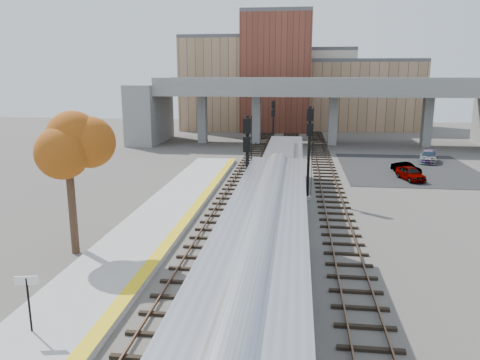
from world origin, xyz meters
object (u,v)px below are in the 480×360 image
(tree, at_px, (67,149))
(locomotive, at_px, (283,172))
(car_b, at_px, (406,168))
(coach, at_px, (261,294))
(signal_mast_near, at_px, (247,173))
(signal_mast_mid, at_px, (309,153))
(car_c, at_px, (428,157))
(signal_mast_far, at_px, (273,127))
(car_a, at_px, (411,173))

(tree, bearing_deg, locomotive, 49.23)
(tree, distance_m, car_b, 34.82)
(locomotive, distance_m, coach, 22.61)
(locomotive, distance_m, signal_mast_near, 8.16)
(signal_mast_mid, relative_size, tree, 0.93)
(signal_mast_near, xyz_separation_m, tree, (-9.29, -5.47, 2.24))
(signal_mast_near, bearing_deg, car_c, 55.06)
(signal_mast_near, distance_m, tree, 11.02)
(tree, bearing_deg, signal_mast_far, 75.60)
(coach, height_order, signal_mast_mid, signal_mast_mid)
(tree, distance_m, car_c, 42.18)
(car_a, relative_size, car_b, 1.19)
(signal_mast_near, relative_size, tree, 0.92)
(signal_mast_near, xyz_separation_m, signal_mast_far, (0.00, 30.71, -0.49))
(locomotive, distance_m, tree, 17.85)
(locomotive, bearing_deg, coach, -90.00)
(signal_mast_far, distance_m, car_b, 18.41)
(coach, relative_size, signal_mast_near, 3.34)
(coach, distance_m, signal_mast_mid, 22.85)
(signal_mast_mid, distance_m, car_c, 23.24)
(tree, xyz_separation_m, car_a, (23.35, 21.66, -5.33))
(locomotive, relative_size, car_b, 5.85)
(car_b, xyz_separation_m, car_c, (3.85, 6.56, 0.12))
(car_a, height_order, car_b, car_a)
(signal_mast_mid, height_order, car_c, signal_mast_mid)
(tree, xyz_separation_m, car_b, (23.65, 24.98, -5.45))
(signal_mast_mid, relative_size, car_b, 2.32)
(locomotive, height_order, signal_mast_near, signal_mast_near)
(signal_mast_mid, height_order, signal_mast_far, signal_mast_mid)
(tree, height_order, car_a, tree)
(locomotive, bearing_deg, signal_mast_far, 95.22)
(coach, bearing_deg, car_b, 70.38)
(tree, relative_size, car_a, 2.10)
(car_a, xyz_separation_m, car_b, (0.30, 3.32, -0.12))
(signal_mast_near, xyz_separation_m, signal_mast_mid, (4.10, 7.87, 0.06))
(coach, xyz_separation_m, tree, (-11.39, 9.39, 3.23))
(signal_mast_mid, bearing_deg, signal_mast_far, 100.18)
(signal_mast_mid, bearing_deg, tree, -135.11)
(signal_mast_near, height_order, car_b, signal_mast_near)
(signal_mast_near, relative_size, car_c, 1.66)
(car_b, bearing_deg, tree, -167.63)
(signal_mast_near, distance_m, car_c, 31.94)
(signal_mast_mid, relative_size, signal_mast_far, 1.12)
(coach, xyz_separation_m, car_a, (11.96, 31.05, -2.10))
(signal_mast_far, xyz_separation_m, tree, (-9.29, -36.19, 2.73))
(signal_mast_mid, distance_m, signal_mast_far, 23.21)
(locomotive, relative_size, car_a, 4.92)
(locomotive, distance_m, signal_mast_mid, 2.55)
(locomotive, xyz_separation_m, signal_mast_mid, (2.00, 0.13, 1.57))
(car_a, distance_m, car_c, 10.72)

